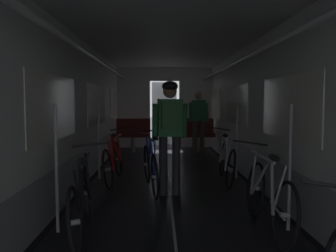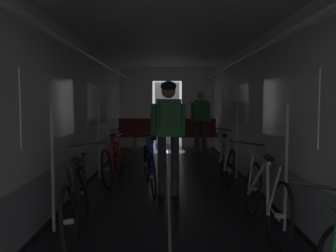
{
  "view_description": "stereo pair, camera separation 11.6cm",
  "coord_description": "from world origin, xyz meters",
  "px_view_note": "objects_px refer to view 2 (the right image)",
  "views": [
    {
      "loc": [
        -0.16,
        -1.6,
        1.43
      ],
      "look_at": [
        0.0,
        4.78,
        0.97
      ],
      "focal_mm": 36.89,
      "sensor_mm": 36.0,
      "label": 1
    },
    {
      "loc": [
        -0.04,
        -1.6,
        1.43
      ],
      "look_at": [
        0.0,
        4.78,
        0.97
      ],
      "focal_mm": 36.89,
      "sensor_mm": 36.0,
      "label": 2
    }
  ],
  "objects_px": {
    "bench_seat_far_right": "(199,132)",
    "bicycle_red": "(113,161)",
    "bench_seat_far_left": "(135,132)",
    "bicycle_blue_in_aisle": "(149,167)",
    "bicycle_black": "(77,201)",
    "person_standing_near_bench": "(201,118)",
    "bicycle_silver": "(264,196)",
    "bicycle_white": "(226,161)",
    "person_cyclist_aisle": "(169,125)"
  },
  "relations": [
    {
      "from": "bench_seat_far_right",
      "to": "bicycle_blue_in_aisle",
      "type": "relative_size",
      "value": 0.58
    },
    {
      "from": "bicycle_red",
      "to": "person_standing_near_bench",
      "type": "height_order",
      "value": "person_standing_near_bench"
    },
    {
      "from": "bench_seat_far_left",
      "to": "bicycle_red",
      "type": "height_order",
      "value": "bicycle_red"
    },
    {
      "from": "bicycle_silver",
      "to": "bicycle_blue_in_aisle",
      "type": "relative_size",
      "value": 1.0
    },
    {
      "from": "bench_seat_far_right",
      "to": "bicycle_black",
      "type": "xyz_separation_m",
      "value": [
        -1.87,
        -6.11,
        -0.19
      ]
    },
    {
      "from": "bicycle_white",
      "to": "bicycle_silver",
      "type": "distance_m",
      "value": 2.23
    },
    {
      "from": "bicycle_blue_in_aisle",
      "to": "bicycle_red",
      "type": "bearing_deg",
      "value": 139.27
    },
    {
      "from": "bicycle_black",
      "to": "bicycle_blue_in_aisle",
      "type": "bearing_deg",
      "value": 70.17
    },
    {
      "from": "bench_seat_far_left",
      "to": "bicycle_silver",
      "type": "height_order",
      "value": "bicycle_silver"
    },
    {
      "from": "bicycle_red",
      "to": "bicycle_white",
      "type": "height_order",
      "value": "same"
    },
    {
      "from": "bench_seat_far_left",
      "to": "bench_seat_far_right",
      "type": "xyz_separation_m",
      "value": [
        1.8,
        0.0,
        0.0
      ]
    },
    {
      "from": "bench_seat_far_left",
      "to": "person_cyclist_aisle",
      "type": "distance_m",
      "value": 4.63
    },
    {
      "from": "bicycle_silver",
      "to": "bicycle_black",
      "type": "bearing_deg",
      "value": -175.57
    },
    {
      "from": "bicycle_red",
      "to": "bicycle_silver",
      "type": "relative_size",
      "value": 1.0
    },
    {
      "from": "person_standing_near_bench",
      "to": "bicycle_black",
      "type": "bearing_deg",
      "value": -108.11
    },
    {
      "from": "bicycle_black",
      "to": "bicycle_white",
      "type": "height_order",
      "value": "bicycle_white"
    },
    {
      "from": "bench_seat_far_right",
      "to": "person_standing_near_bench",
      "type": "relative_size",
      "value": 0.58
    },
    {
      "from": "bench_seat_far_left",
      "to": "bicycle_black",
      "type": "height_order",
      "value": "bench_seat_far_left"
    },
    {
      "from": "bicycle_silver",
      "to": "person_standing_near_bench",
      "type": "distance_m",
      "value": 5.61
    },
    {
      "from": "bench_seat_far_right",
      "to": "person_cyclist_aisle",
      "type": "height_order",
      "value": "person_cyclist_aisle"
    },
    {
      "from": "bench_seat_far_left",
      "to": "bicycle_silver",
      "type": "distance_m",
      "value": 6.27
    },
    {
      "from": "bicycle_white",
      "to": "bicycle_silver",
      "type": "height_order",
      "value": "same"
    },
    {
      "from": "person_cyclist_aisle",
      "to": "bicycle_blue_in_aisle",
      "type": "height_order",
      "value": "person_cyclist_aisle"
    },
    {
      "from": "bench_seat_far_right",
      "to": "bicycle_red",
      "type": "relative_size",
      "value": 0.58
    },
    {
      "from": "bicycle_silver",
      "to": "bicycle_blue_in_aisle",
      "type": "bearing_deg",
      "value": 128.11
    },
    {
      "from": "bicycle_white",
      "to": "person_standing_near_bench",
      "type": "height_order",
      "value": "person_standing_near_bench"
    },
    {
      "from": "bench_seat_far_left",
      "to": "bicycle_silver",
      "type": "xyz_separation_m",
      "value": [
        1.94,
        -5.96,
        -0.19
      ]
    },
    {
      "from": "bicycle_black",
      "to": "person_standing_near_bench",
      "type": "distance_m",
      "value": 6.06
    },
    {
      "from": "bicycle_black",
      "to": "person_standing_near_bench",
      "type": "bearing_deg",
      "value": 71.89
    },
    {
      "from": "person_cyclist_aisle",
      "to": "bench_seat_far_right",
      "type": "bearing_deg",
      "value": 78.75
    },
    {
      "from": "bicycle_black",
      "to": "bicycle_blue_in_aisle",
      "type": "distance_m",
      "value": 1.99
    },
    {
      "from": "person_cyclist_aisle",
      "to": "person_standing_near_bench",
      "type": "bearing_deg",
      "value": 77.72
    },
    {
      "from": "bench_seat_far_right",
      "to": "bicycle_silver",
      "type": "height_order",
      "value": "bicycle_silver"
    },
    {
      "from": "bicycle_red",
      "to": "person_cyclist_aisle",
      "type": "height_order",
      "value": "person_cyclist_aisle"
    },
    {
      "from": "bicycle_red",
      "to": "person_cyclist_aisle",
      "type": "bearing_deg",
      "value": -41.02
    },
    {
      "from": "bench_seat_far_left",
      "to": "bench_seat_far_right",
      "type": "height_order",
      "value": "same"
    },
    {
      "from": "bench_seat_far_left",
      "to": "person_standing_near_bench",
      "type": "bearing_deg",
      "value": -11.79
    },
    {
      "from": "bicycle_silver",
      "to": "person_standing_near_bench",
      "type": "xyz_separation_m",
      "value": [
        -0.14,
        5.58,
        0.59
      ]
    },
    {
      "from": "bicycle_white",
      "to": "bicycle_blue_in_aisle",
      "type": "height_order",
      "value": "bicycle_white"
    },
    {
      "from": "bicycle_black",
      "to": "bench_seat_far_left",
      "type": "bearing_deg",
      "value": 89.32
    },
    {
      "from": "bicycle_black",
      "to": "bicycle_silver",
      "type": "height_order",
      "value": "bicycle_silver"
    },
    {
      "from": "bicycle_black",
      "to": "person_cyclist_aisle",
      "type": "distance_m",
      "value": 2.0
    },
    {
      "from": "bench_seat_far_left",
      "to": "bench_seat_far_right",
      "type": "distance_m",
      "value": 1.8
    },
    {
      "from": "person_cyclist_aisle",
      "to": "bicycle_blue_in_aisle",
      "type": "bearing_deg",
      "value": 138.34
    },
    {
      "from": "person_standing_near_bench",
      "to": "bench_seat_far_right",
      "type": "bearing_deg",
      "value": 90.41
    },
    {
      "from": "bicycle_white",
      "to": "bicycle_silver",
      "type": "bearing_deg",
      "value": -89.24
    },
    {
      "from": "bicycle_red",
      "to": "person_cyclist_aisle",
      "type": "xyz_separation_m",
      "value": [
        0.97,
        -0.84,
        0.69
      ]
    },
    {
      "from": "bicycle_white",
      "to": "bicycle_blue_in_aisle",
      "type": "relative_size",
      "value": 1.01
    },
    {
      "from": "bench_seat_far_left",
      "to": "bicycle_white",
      "type": "bearing_deg",
      "value": -62.8
    },
    {
      "from": "bench_seat_far_right",
      "to": "bicycle_black",
      "type": "bearing_deg",
      "value": -107.04
    }
  ]
}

